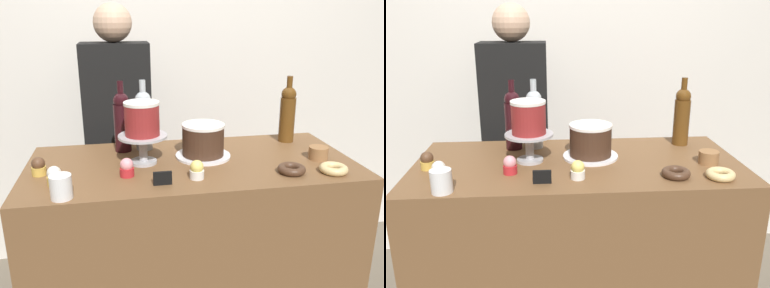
% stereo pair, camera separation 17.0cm
% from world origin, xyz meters
% --- Properties ---
extents(back_wall, '(6.00, 0.05, 2.60)m').
position_xyz_m(back_wall, '(0.00, 0.90, 1.30)').
color(back_wall, silver).
rests_on(back_wall, ground_plane).
extents(display_counter, '(1.39, 0.65, 0.93)m').
position_xyz_m(display_counter, '(0.00, 0.00, 0.47)').
color(display_counter, brown).
rests_on(display_counter, ground_plane).
extents(cake_stand_pedestal, '(0.21, 0.21, 0.13)m').
position_xyz_m(cake_stand_pedestal, '(-0.21, 0.02, 1.02)').
color(cake_stand_pedestal, '#B2B2B7').
rests_on(cake_stand_pedestal, display_counter).
extents(white_layer_cake, '(0.15, 0.15, 0.14)m').
position_xyz_m(white_layer_cake, '(-0.21, 0.02, 1.13)').
color(white_layer_cake, maroon).
rests_on(white_layer_cake, cake_stand_pedestal).
extents(silver_serving_platter, '(0.24, 0.24, 0.01)m').
position_xyz_m(silver_serving_platter, '(0.06, 0.05, 0.94)').
color(silver_serving_platter, white).
rests_on(silver_serving_platter, display_counter).
extents(chocolate_round_cake, '(0.19, 0.19, 0.14)m').
position_xyz_m(chocolate_round_cake, '(0.06, 0.05, 1.02)').
color(chocolate_round_cake, '#3D2619').
rests_on(chocolate_round_cake, silver_serving_platter).
extents(wine_bottle_clear, '(0.08, 0.08, 0.33)m').
position_xyz_m(wine_bottle_clear, '(-0.19, 0.21, 1.08)').
color(wine_bottle_clear, '#B2BCC1').
rests_on(wine_bottle_clear, display_counter).
extents(wine_bottle_amber, '(0.08, 0.08, 0.33)m').
position_xyz_m(wine_bottle_amber, '(0.52, 0.21, 1.08)').
color(wine_bottle_amber, '#5B3814').
rests_on(wine_bottle_amber, display_counter).
extents(wine_bottle_dark_red, '(0.08, 0.08, 0.33)m').
position_xyz_m(wine_bottle_dark_red, '(-0.29, 0.20, 1.08)').
color(wine_bottle_dark_red, black).
rests_on(wine_bottle_dark_red, display_counter).
extents(cupcake_chocolate, '(0.06, 0.06, 0.07)m').
position_xyz_m(cupcake_chocolate, '(-0.62, -0.04, 0.97)').
color(cupcake_chocolate, gold).
rests_on(cupcake_chocolate, display_counter).
extents(cupcake_strawberry, '(0.06, 0.06, 0.07)m').
position_xyz_m(cupcake_strawberry, '(-0.28, -0.11, 0.97)').
color(cupcake_strawberry, red).
rests_on(cupcake_strawberry, display_counter).
extents(cupcake_lemon, '(0.06, 0.06, 0.07)m').
position_xyz_m(cupcake_lemon, '(-0.01, -0.19, 0.97)').
color(cupcake_lemon, white).
rests_on(cupcake_lemon, display_counter).
extents(cupcake_vanilla, '(0.06, 0.06, 0.07)m').
position_xyz_m(cupcake_vanilla, '(-0.55, -0.15, 0.97)').
color(cupcake_vanilla, gold).
rests_on(cupcake_vanilla, display_counter).
extents(donut_chocolate, '(0.11, 0.11, 0.03)m').
position_xyz_m(donut_chocolate, '(0.37, -0.20, 0.95)').
color(donut_chocolate, '#472D1E').
rests_on(donut_chocolate, display_counter).
extents(donut_glazed, '(0.11, 0.11, 0.03)m').
position_xyz_m(donut_glazed, '(0.54, -0.23, 0.95)').
color(donut_glazed, '#E0C17F').
rests_on(donut_glazed, display_counter).
extents(cookie_stack, '(0.08, 0.08, 0.05)m').
position_xyz_m(cookie_stack, '(0.55, -0.06, 0.96)').
color(cookie_stack, olive).
rests_on(cookie_stack, display_counter).
extents(price_sign_chalkboard, '(0.07, 0.01, 0.05)m').
position_xyz_m(price_sign_chalkboard, '(-0.15, -0.22, 0.96)').
color(price_sign_chalkboard, black).
rests_on(price_sign_chalkboard, display_counter).
extents(coffee_cup_ceramic, '(0.08, 0.08, 0.09)m').
position_xyz_m(coffee_cup_ceramic, '(-0.51, -0.27, 0.98)').
color(coffee_cup_ceramic, white).
rests_on(coffee_cup_ceramic, display_counter).
extents(barista_figure, '(0.36, 0.22, 1.60)m').
position_xyz_m(barista_figure, '(-0.31, 0.59, 0.84)').
color(barista_figure, black).
rests_on(barista_figure, ground_plane).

